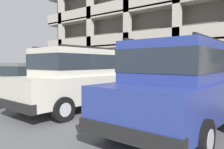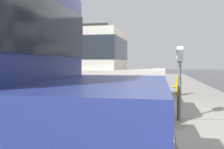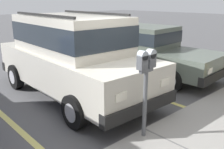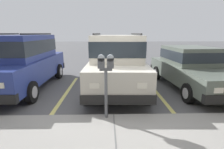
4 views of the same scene
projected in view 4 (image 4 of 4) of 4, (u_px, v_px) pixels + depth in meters
The scene contains 7 objects.
ground_plane at pixel (113, 117), 4.48m from camera, with size 80.00×80.00×0.10m.
sidewalk at pixel (116, 144), 3.19m from camera, with size 40.00×2.20×0.12m.
parking_stall_lines at pixel (64, 96), 5.79m from camera, with size 12.83×4.80×0.01m.
silver_suv at pixel (116, 60), 6.44m from camera, with size 2.11×4.83×2.03m.
red_sedan at pixel (191, 66), 6.57m from camera, with size 2.04×4.58×1.54m.
dark_hatchback at pixel (22, 60), 6.44m from camera, with size 2.05×4.80×2.03m.
parking_meter_near at pixel (106, 72), 3.84m from camera, with size 0.35×0.12×1.47m.
Camera 4 is at (0.13, 4.10, 2.04)m, focal length 28.00 mm.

